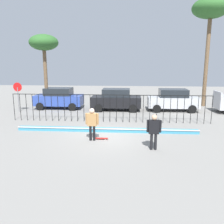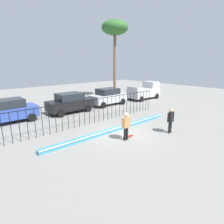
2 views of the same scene
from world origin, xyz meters
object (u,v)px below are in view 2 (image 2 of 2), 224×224
palm_tree_tall (115,29)px  skateboard (128,136)px  parked_car_black (70,103)px  skateboarder (126,124)px  pickup_truck (145,91)px  parked_car_blue (8,111)px  camera_operator (171,118)px  parked_car_silver (108,96)px

palm_tree_tall → skateboard: bearing=-128.7°
parked_car_black → skateboarder: bearing=-95.3°
skateboarder → skateboard: 1.11m
skateboarder → pickup_truck: (11.85, 8.04, -0.03)m
skateboard → parked_car_blue: (-4.91, 8.60, 0.91)m
skateboarder → parked_car_black: bearing=99.2°
parked_car_black → palm_tree_tall: palm_tree_tall is taller
camera_operator → parked_car_blue: bearing=-6.7°
skateboard → camera_operator: 3.20m
camera_operator → parked_car_blue: size_ratio=0.40×
skateboarder → parked_car_black: 8.39m
skateboard → parked_car_blue: 9.94m
skateboard → parked_car_silver: (5.33, 8.31, 0.91)m
parked_car_silver → palm_tree_tall: size_ratio=0.43×
skateboard → parked_car_blue: size_ratio=0.19×
parked_car_silver → camera_operator: bearing=-106.8°
skateboard → parked_car_black: size_ratio=0.19×
parked_car_silver → parked_car_blue: bearing=176.6°
parked_car_silver → palm_tree_tall: bearing=35.4°
parked_car_blue → palm_tree_tall: palm_tree_tall is taller
skateboard → parked_car_blue: bearing=140.4°
pickup_truck → parked_car_black: bearing=176.3°
skateboarder → palm_tree_tall: (9.16, 11.09, 7.67)m
palm_tree_tall → skateboarder: bearing=-129.6°
skateboard → parked_car_blue: parked_car_blue is taller
skateboard → palm_tree_tall: bearing=72.0°
parked_car_black → parked_car_silver: size_ratio=1.00×
camera_operator → palm_tree_tall: 15.65m
skateboarder → parked_car_black: parked_car_black is taller
skateboard → camera_operator: bearing=-5.4°
skateboarder → parked_car_blue: 9.87m
skateboarder → skateboard: skateboarder is taller
parked_car_blue → parked_car_silver: same height
parked_car_silver → pickup_truck: 6.11m
parked_car_silver → pickup_truck: bearing=-6.1°
skateboard → palm_tree_tall: size_ratio=0.08×
parked_car_blue → palm_tree_tall: size_ratio=0.43×
skateboarder → camera_operator: bearing=-5.2°
pickup_truck → skateboarder: bearing=-148.0°
skateboard → palm_tree_tall: palm_tree_tall is taller
skateboarder → parked_car_silver: 10.27m
skateboarder → parked_car_black: size_ratio=0.41×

